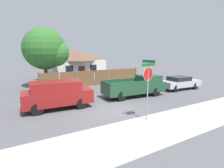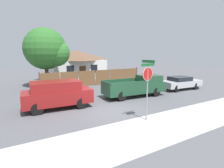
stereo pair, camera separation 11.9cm
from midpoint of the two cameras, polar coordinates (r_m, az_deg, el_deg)
name	(u,v)px [view 1 (the left image)]	position (r m, az deg, el deg)	size (l,w,h in m)	color
ground_plane	(110,110)	(11.76, -0.88, -8.53)	(80.00, 80.00, 0.00)	#56565B
sidewalk_strip	(147,130)	(9.04, 10.94, -14.63)	(36.00, 3.20, 0.01)	#B2B2AD
wooden_fence	(95,78)	(20.73, -5.87, 2.05)	(12.41, 0.12, 1.85)	brown
house	(75,64)	(26.99, -12.16, 6.47)	(8.28, 6.07, 4.18)	white
oak_tree	(47,50)	(20.56, -20.71, 10.42)	(4.74, 4.51, 6.47)	brown
red_suv	(57,94)	(12.45, -17.69, -3.08)	(4.63, 2.20, 1.89)	maroon
orange_pickup	(136,86)	(15.41, 7.73, -0.70)	(5.70, 2.22, 1.80)	#1E472D
parked_sedan	(180,82)	(19.52, 21.09, 0.46)	(4.56, 2.04, 1.36)	#B7B7BC
stop_sign	(148,80)	(9.77, 11.33, 1.45)	(1.00, 0.90, 3.39)	gray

